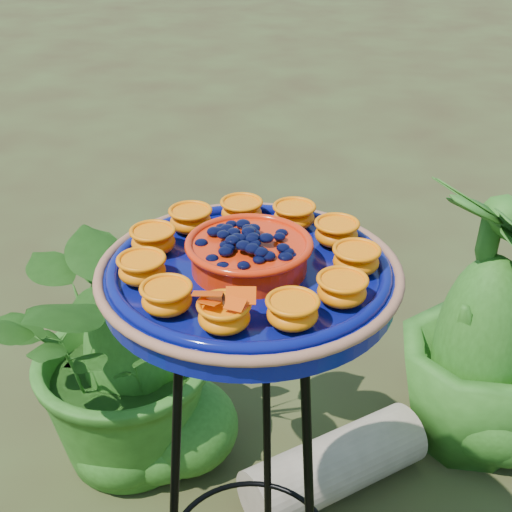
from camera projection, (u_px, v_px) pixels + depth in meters
tripod_stand at (250, 457)px, 1.42m from camera, size 0.40×0.41×0.99m
feeder_dish at (249, 270)px, 1.21m from camera, size 0.56×0.56×0.12m
driftwood_log at (334, 465)px, 2.09m from camera, size 0.56×0.48×0.19m
shrub_back_left at (130, 332)px, 2.07m from camera, size 1.05×1.03×0.89m
shrub_back_right at (486, 321)px, 2.12m from camera, size 0.67×0.67×0.89m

